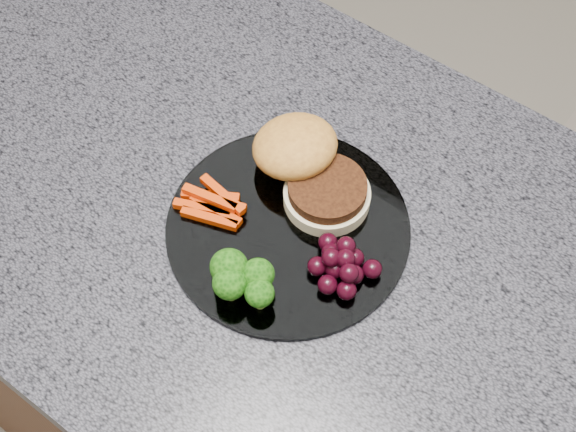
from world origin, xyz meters
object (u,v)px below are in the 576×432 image
(burger, at_px, (306,165))
(grape_bunch, at_px, (341,265))
(island_cabinet, at_px, (321,406))
(plate, at_px, (288,228))

(burger, bearing_deg, grape_bunch, -25.43)
(island_cabinet, distance_m, grape_bunch, 0.49)
(plate, bearing_deg, grape_bunch, -8.95)
(burger, distance_m, grape_bunch, 0.12)
(burger, bearing_deg, island_cabinet, -23.77)
(grape_bunch, bearing_deg, burger, 142.68)
(burger, bearing_deg, plate, -58.55)
(island_cabinet, relative_size, burger, 7.17)
(plate, xyz_separation_m, burger, (-0.02, 0.06, 0.02))
(island_cabinet, bearing_deg, plate, -176.27)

